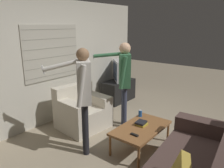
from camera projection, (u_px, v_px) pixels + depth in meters
ground_plane at (135, 146)px, 3.79m from camera, size 16.00×16.00×0.00m
wall_back at (57, 61)px, 4.66m from camera, size 5.20×0.08×2.55m
armchair_beige at (82, 111)px, 4.44m from camera, size 0.96×0.90×0.85m
coffee_table at (141, 129)px, 3.65m from camera, size 1.08×0.61×0.39m
tv_stand at (118, 91)px, 5.98m from camera, size 0.96×0.48×0.57m
tv at (119, 71)px, 5.83m from camera, size 0.63×0.65×0.55m
person_left_standing at (83, 89)px, 3.35m from camera, size 0.55×0.82×1.71m
person_right_standing at (124, 74)px, 4.28m from camera, size 0.50×0.85×1.71m
book_stack at (141, 123)px, 3.70m from camera, size 0.20×0.18×0.06m
soda_can at (140, 113)px, 4.03m from camera, size 0.07×0.07×0.13m
spare_remote at (134, 135)px, 3.35m from camera, size 0.05×0.13×0.02m
floor_fan at (107, 105)px, 5.33m from camera, size 0.27×0.20×0.34m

